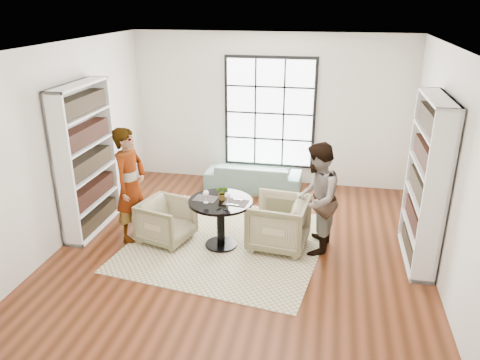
% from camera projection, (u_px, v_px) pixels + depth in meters
% --- Properties ---
extents(ground, '(6.00, 6.00, 0.00)m').
position_uv_depth(ground, '(241.00, 251.00, 7.11)').
color(ground, '#632E17').
extents(room_shell, '(6.00, 6.01, 6.00)m').
position_uv_depth(room_shell, '(248.00, 161.00, 7.14)').
color(room_shell, silver).
rests_on(room_shell, ground).
extents(rug, '(3.26, 3.26, 0.01)m').
position_uv_depth(rug, '(227.00, 242.00, 7.36)').
color(rug, '#C7B795').
rests_on(rug, ground).
extents(pedestal_table, '(0.96, 0.96, 0.77)m').
position_uv_depth(pedestal_table, '(221.00, 213.00, 7.05)').
color(pedestal_table, black).
rests_on(pedestal_table, ground).
extents(sofa, '(1.87, 0.74, 0.54)m').
position_uv_depth(sofa, '(253.00, 177.00, 9.29)').
color(sofa, slate).
rests_on(sofa, ground).
extents(armchair_left, '(0.91, 0.89, 0.68)m').
position_uv_depth(armchair_left, '(167.00, 221.00, 7.29)').
color(armchair_left, tan).
rests_on(armchair_left, ground).
extents(armchair_right, '(0.96, 0.94, 0.79)m').
position_uv_depth(armchair_right, '(278.00, 223.00, 7.11)').
color(armchair_right, '#B6B482').
rests_on(armchair_right, ground).
extents(person_left, '(0.53, 0.72, 1.81)m').
position_uv_depth(person_left, '(130.00, 185.00, 7.18)').
color(person_left, gray).
rests_on(person_left, ground).
extents(person_right, '(0.72, 0.88, 1.69)m').
position_uv_depth(person_right, '(316.00, 199.00, 6.84)').
color(person_right, gray).
rests_on(person_right, ground).
extents(placemat_left, '(0.37, 0.30, 0.01)m').
position_uv_depth(placemat_left, '(206.00, 199.00, 7.03)').
color(placemat_left, '#292523').
rests_on(placemat_left, pedestal_table).
extents(placemat_right, '(0.37, 0.30, 0.01)m').
position_uv_depth(placemat_right, '(236.00, 202.00, 6.90)').
color(placemat_right, '#292523').
rests_on(placemat_right, pedestal_table).
extents(cutlery_left, '(0.17, 0.24, 0.01)m').
position_uv_depth(cutlery_left, '(206.00, 198.00, 7.03)').
color(cutlery_left, silver).
rests_on(cutlery_left, placemat_left).
extents(cutlery_right, '(0.17, 0.24, 0.01)m').
position_uv_depth(cutlery_right, '(236.00, 202.00, 6.90)').
color(cutlery_right, silver).
rests_on(cutlery_right, placemat_right).
extents(wine_glass_left, '(0.09, 0.09, 0.20)m').
position_uv_depth(wine_glass_left, '(206.00, 194.00, 6.85)').
color(wine_glass_left, silver).
rests_on(wine_glass_left, pedestal_table).
extents(wine_glass_right, '(0.09, 0.09, 0.19)m').
position_uv_depth(wine_glass_right, '(228.00, 196.00, 6.79)').
color(wine_glass_right, silver).
rests_on(wine_glass_right, pedestal_table).
extents(flower_centerpiece, '(0.25, 0.24, 0.23)m').
position_uv_depth(flower_centerpiece, '(223.00, 193.00, 6.97)').
color(flower_centerpiece, gray).
rests_on(flower_centerpiece, pedestal_table).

